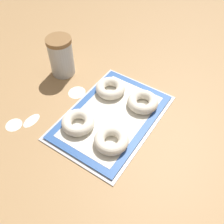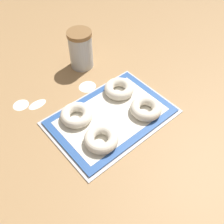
# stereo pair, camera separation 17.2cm
# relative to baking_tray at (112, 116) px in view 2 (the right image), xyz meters

# --- Properties ---
(ground_plane) EXTENTS (2.80, 2.80, 0.00)m
(ground_plane) POSITION_rel_baking_tray_xyz_m (-0.00, 0.02, -0.00)
(ground_plane) COLOR #A87F51
(baking_tray) EXTENTS (0.45, 0.31, 0.01)m
(baking_tray) POSITION_rel_baking_tray_xyz_m (0.00, 0.00, 0.00)
(baking_tray) COLOR silver
(baking_tray) RESTS_ON ground_plane
(baking_mat) EXTENTS (0.43, 0.29, 0.00)m
(baking_mat) POSITION_rel_baking_tray_xyz_m (-0.00, 0.00, 0.01)
(baking_mat) COLOR #2D569E
(baking_mat) RESTS_ON baking_tray
(bagel_front_left) EXTENTS (0.12, 0.12, 0.04)m
(bagel_front_left) POSITION_rel_baking_tray_xyz_m (-0.11, -0.07, 0.03)
(bagel_front_left) COLOR silver
(bagel_front_left) RESTS_ON baking_mat
(bagel_front_right) EXTENTS (0.12, 0.12, 0.04)m
(bagel_front_right) POSITION_rel_baking_tray_xyz_m (0.11, -0.07, 0.03)
(bagel_front_right) COLOR silver
(bagel_front_right) RESTS_ON baking_mat
(bagel_back_left) EXTENTS (0.12, 0.12, 0.04)m
(bagel_back_left) POSITION_rel_baking_tray_xyz_m (-0.11, 0.07, 0.03)
(bagel_back_left) COLOR silver
(bagel_back_left) RESTS_ON baking_mat
(bagel_back_right) EXTENTS (0.12, 0.12, 0.04)m
(bagel_back_right) POSITION_rel_baking_tray_xyz_m (0.10, 0.07, 0.03)
(bagel_back_right) COLOR silver
(bagel_back_right) RESTS_ON baking_mat
(flour_canister) EXTENTS (0.10, 0.10, 0.17)m
(flour_canister) POSITION_rel_baking_tray_xyz_m (0.10, 0.32, 0.08)
(flour_canister) COLOR silver
(flour_canister) RESTS_ON ground_plane
(flour_patch_near) EXTENTS (0.06, 0.06, 0.00)m
(flour_patch_near) POSITION_rel_baking_tray_xyz_m (-0.23, 0.28, -0.00)
(flour_patch_near) COLOR white
(flour_patch_near) RESTS_ON ground_plane
(flour_patch_far) EXTENTS (0.07, 0.04, 0.00)m
(flour_patch_far) POSITION_rel_baking_tray_xyz_m (-0.18, 0.24, -0.00)
(flour_patch_far) COLOR white
(flour_patch_far) RESTS_ON ground_plane
(flour_patch_side) EXTENTS (0.07, 0.07, 0.00)m
(flour_patch_side) POSITION_rel_baking_tray_xyz_m (0.03, 0.19, -0.00)
(flour_patch_side) COLOR white
(flour_patch_side) RESTS_ON ground_plane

